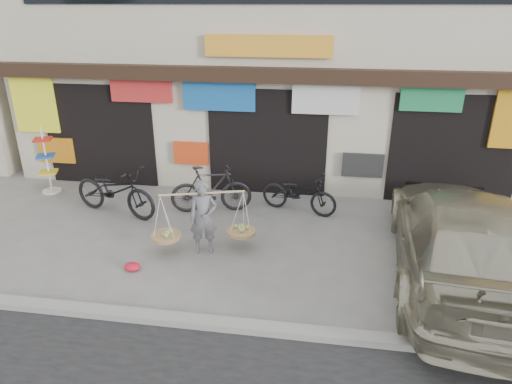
# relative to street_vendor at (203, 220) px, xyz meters

# --- Properties ---
(ground) EXTENTS (70.00, 70.00, 0.00)m
(ground) POSITION_rel_street_vendor_xyz_m (0.83, -0.23, -0.69)
(ground) COLOR gray
(ground) RESTS_ON ground
(kerb) EXTENTS (70.00, 0.25, 0.12)m
(kerb) POSITION_rel_street_vendor_xyz_m (0.83, -2.23, -0.63)
(kerb) COLOR gray
(kerb) RESTS_ON ground
(shophouse_block) EXTENTS (14.00, 6.32, 7.00)m
(shophouse_block) POSITION_rel_street_vendor_xyz_m (0.83, 6.18, 2.76)
(shophouse_block) COLOR beige
(shophouse_block) RESTS_ON ground
(street_vendor) EXTENTS (1.99, 0.98, 1.50)m
(street_vendor) POSITION_rel_street_vendor_xyz_m (0.00, 0.00, 0.00)
(street_vendor) COLOR slate
(street_vendor) RESTS_ON ground
(bike_0) EXTENTS (2.39, 1.40, 1.19)m
(bike_0) POSITION_rel_street_vendor_xyz_m (-2.50, 1.41, -0.09)
(bike_0) COLOR black
(bike_0) RESTS_ON ground
(bike_1) EXTENTS (1.99, 0.98, 1.15)m
(bike_1) POSITION_rel_street_vendor_xyz_m (-0.31, 1.87, -0.11)
(bike_1) COLOR black
(bike_1) RESTS_ON ground
(bike_2) EXTENTS (1.96, 1.15, 0.97)m
(bike_2) POSITION_rel_street_vendor_xyz_m (1.73, 2.17, -0.20)
(bike_2) COLOR black
(bike_2) RESTS_ON ground
(suv) EXTENTS (2.88, 5.91, 1.66)m
(suv) POSITION_rel_street_vendor_xyz_m (4.77, -0.23, 0.14)
(suv) COLOR #AEA98C
(suv) RESTS_ON ground
(display_rack) EXTENTS (0.54, 0.54, 1.76)m
(display_rack) POSITION_rel_street_vendor_xyz_m (-4.80, 2.42, 0.02)
(display_rack) COLOR silver
(display_rack) RESTS_ON ground
(red_bag) EXTENTS (0.31, 0.25, 0.14)m
(red_bag) POSITION_rel_street_vendor_xyz_m (-1.16, -0.89, -0.62)
(red_bag) COLOR red
(red_bag) RESTS_ON ground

